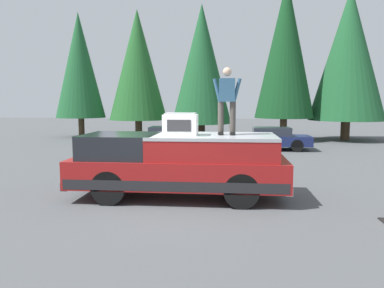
{
  "coord_description": "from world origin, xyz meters",
  "views": [
    {
      "loc": [
        -9.16,
        -1.46,
        2.51
      ],
      "look_at": [
        0.91,
        -0.48,
        1.35
      ],
      "focal_mm": 35.28,
      "sensor_mm": 36.0,
      "label": 1
    }
  ],
  "objects_px": {
    "parked_car_navy": "(270,139)",
    "parked_car_black": "(167,138)",
    "person_on_truck_bed": "(227,99)",
    "pickup_truck": "(179,164)",
    "compressor_unit": "(181,124)"
  },
  "relations": [
    {
      "from": "person_on_truck_bed",
      "to": "parked_car_navy",
      "type": "distance_m",
      "value": 10.43
    },
    {
      "from": "parked_car_navy",
      "to": "parked_car_black",
      "type": "distance_m",
      "value": 5.36
    },
    {
      "from": "compressor_unit",
      "to": "person_on_truck_bed",
      "type": "xyz_separation_m",
      "value": [
        0.18,
        -1.15,
        0.62
      ]
    },
    {
      "from": "parked_car_navy",
      "to": "parked_car_black",
      "type": "relative_size",
      "value": 1.0
    },
    {
      "from": "pickup_truck",
      "to": "parked_car_black",
      "type": "distance_m",
      "value": 10.18
    },
    {
      "from": "pickup_truck",
      "to": "compressor_unit",
      "type": "height_order",
      "value": "compressor_unit"
    },
    {
      "from": "parked_car_black",
      "to": "person_on_truck_bed",
      "type": "bearing_deg",
      "value": -162.29
    },
    {
      "from": "pickup_truck",
      "to": "compressor_unit",
      "type": "distance_m",
      "value": 1.07
    },
    {
      "from": "parked_car_black",
      "to": "parked_car_navy",
      "type": "bearing_deg",
      "value": -89.64
    },
    {
      "from": "compressor_unit",
      "to": "parked_car_navy",
      "type": "relative_size",
      "value": 0.2
    },
    {
      "from": "pickup_truck",
      "to": "person_on_truck_bed",
      "type": "relative_size",
      "value": 3.28
    },
    {
      "from": "person_on_truck_bed",
      "to": "parked_car_black",
      "type": "height_order",
      "value": "person_on_truck_bed"
    },
    {
      "from": "person_on_truck_bed",
      "to": "parked_car_black",
      "type": "distance_m",
      "value": 10.65
    },
    {
      "from": "parked_car_black",
      "to": "compressor_unit",
      "type": "bearing_deg",
      "value": -168.68
    },
    {
      "from": "compressor_unit",
      "to": "pickup_truck",
      "type": "bearing_deg",
      "value": 22.92
    }
  ]
}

